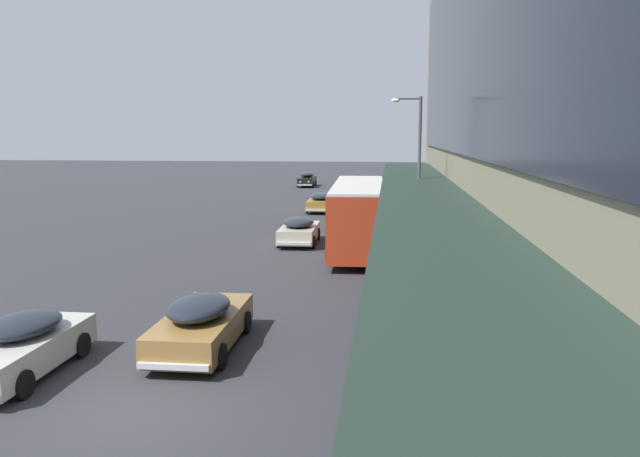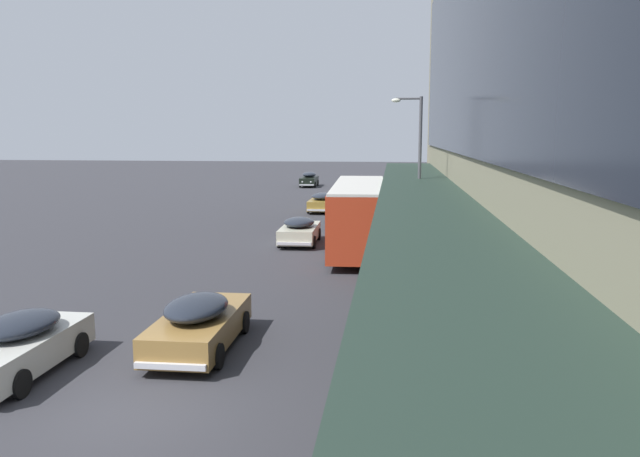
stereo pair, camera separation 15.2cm
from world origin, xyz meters
name	(u,v)px [view 2 (the right image)]	position (x,y,z in m)	size (l,w,h in m)	color
ground	(128,416)	(0.00, 0.00, 0.00)	(240.00, 240.00, 0.00)	#323237
transit_bus_kerbside_front	(359,212)	(3.66, 19.06, 1.90)	(3.05, 11.44, 3.32)	#BA361C
sedan_lead_mid	(309,179)	(-3.93, 56.71, 0.79)	(1.87, 5.02, 1.59)	black
sedan_oncoming_front	(199,322)	(0.22, 4.12, 0.74)	(1.97, 4.77, 1.48)	olive
sedan_oncoming_rear	(323,202)	(0.12, 34.51, 0.71)	(2.00, 4.92, 1.41)	olive
sedan_trailing_mid	(300,230)	(0.46, 20.48, 0.72)	(2.00, 4.40, 1.43)	beige
sedan_second_near	(383,192)	(4.47, 42.72, 0.78)	(2.16, 5.02, 1.57)	olive
sedan_far_back	(18,344)	(-3.57, 1.94, 0.71)	(1.99, 4.39, 1.42)	beige
sedan_trailing_near	(345,189)	(0.94, 44.73, 0.76)	(2.09, 5.06, 1.54)	olive
pedestrian_at_kerb	(480,337)	(7.32, 2.41, 1.18)	(0.33, 0.62, 1.86)	black
street_lamp	(416,161)	(6.41, 19.36, 4.40)	(1.50, 0.28, 7.35)	#4C4C51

